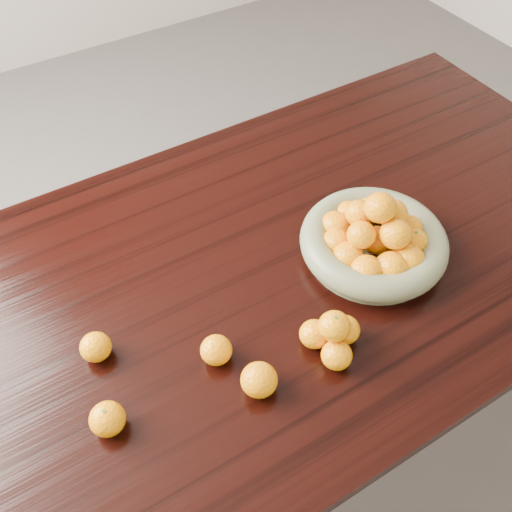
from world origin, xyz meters
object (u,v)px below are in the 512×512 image
dining_table (258,294)px  loose_orange_0 (107,419)px  orange_pyramid (333,336)px  fruit_bowl (374,240)px

dining_table → loose_orange_0: bearing=-157.5°
dining_table → orange_pyramid: bearing=-85.2°
dining_table → orange_pyramid: 0.28m
dining_table → fruit_bowl: fruit_bowl is taller
loose_orange_0 → fruit_bowl: bearing=7.0°
dining_table → fruit_bowl: bearing=-20.4°
orange_pyramid → loose_orange_0: size_ratio=1.87×
fruit_bowl → loose_orange_0: size_ratio=5.06×
dining_table → loose_orange_0: size_ratio=30.07×
fruit_bowl → orange_pyramid: size_ratio=2.70×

